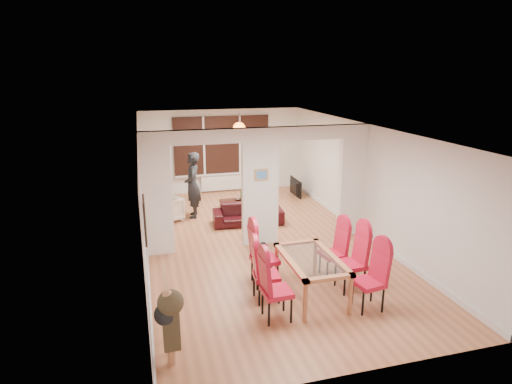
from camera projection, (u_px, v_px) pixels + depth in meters
name	position (u px, v px, depth m)	size (l,w,h in m)	color
floor	(260.00, 242.00, 9.68)	(5.00, 9.00, 0.01)	#B26D47
room_walls	(260.00, 187.00, 9.32)	(5.00, 9.00, 2.60)	silver
divider_wall	(260.00, 187.00, 9.32)	(5.00, 0.18, 2.60)	white
bay_window_blinds	(222.00, 145.00, 13.38)	(3.00, 0.08, 1.80)	black
radiator	(223.00, 182.00, 13.68)	(1.40, 0.08, 0.50)	white
pendant_light	(239.00, 128.00, 12.22)	(0.36, 0.36, 0.36)	orange
stair_newel	(167.00, 308.00, 5.99)	(0.40, 1.20, 1.10)	tan
wall_poster	(145.00, 220.00, 6.39)	(0.04, 0.52, 0.67)	gray
pillar_photo	(261.00, 175.00, 9.14)	(0.30, 0.03, 0.25)	#4C8CD8
dining_table	(311.00, 277.00, 7.30)	(0.86, 1.53, 0.72)	#AD663F
dining_chair_la	(277.00, 287.00, 6.58)	(0.44, 0.44, 1.09)	#B6122E
dining_chair_lb	(266.00, 271.00, 7.13)	(0.42, 0.42, 1.05)	#B6122E
dining_chair_lc	(265.00, 255.00, 7.65)	(0.45, 0.45, 1.14)	#B6122E
dining_chair_ra	(369.00, 278.00, 6.86)	(0.43, 0.43, 1.08)	#B6122E
dining_chair_rb	(351.00, 260.00, 7.46)	(0.45, 0.45, 1.13)	#B6122E
dining_chair_rc	(333.00, 250.00, 7.96)	(0.42, 0.42, 1.04)	#B6122E
sofa	(248.00, 214.00, 10.81)	(1.75, 0.69, 0.51)	black
armchair	(167.00, 209.00, 10.99)	(0.69, 0.67, 0.63)	beige
person	(193.00, 185.00, 11.15)	(0.41, 0.63, 1.73)	black
television	(293.00, 187.00, 13.23)	(0.12, 0.92, 0.53)	black
coffee_table	(238.00, 204.00, 12.10)	(0.96, 0.48, 0.22)	#321711
bottle	(242.00, 195.00, 12.05)	(0.07, 0.07, 0.29)	#143F19
bowl	(238.00, 199.00, 12.06)	(0.20, 0.20, 0.05)	#321711
shoes	(262.00, 246.00, 9.35)	(0.22, 0.24, 0.09)	black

